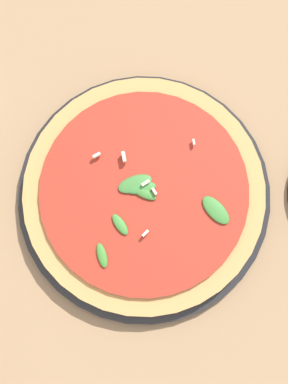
% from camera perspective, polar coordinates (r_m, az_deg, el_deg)
% --- Properties ---
extents(ground_plane, '(6.00, 6.00, 0.00)m').
position_cam_1_polar(ground_plane, '(0.71, -2.54, 0.31)').
color(ground_plane, '#9E7A56').
extents(pizza_arugula_main, '(0.33, 0.33, 0.05)m').
position_cam_1_polar(pizza_arugula_main, '(0.69, 0.00, -0.22)').
color(pizza_arugula_main, black).
rests_on(pizza_arugula_main, ground_plane).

